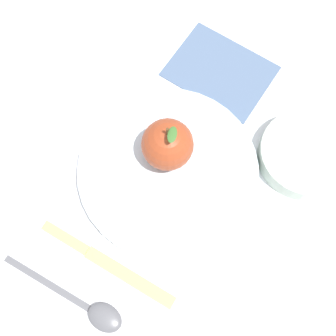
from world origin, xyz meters
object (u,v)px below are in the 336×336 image
apple (167,145)px  side_bowl (305,154)px  dinner_plate (168,170)px  linen_napkin (220,71)px  knife (95,256)px  spoon (90,309)px

apple → side_bowl: bearing=43.9°
dinner_plate → linen_napkin: size_ratio=1.66×
apple → linen_napkin: size_ratio=0.56×
dinner_plate → knife: 0.16m
knife → apple: bearing=99.3°
apple → spoon: size_ratio=0.47×
side_bowl → knife: size_ratio=0.64×
dinner_plate → apple: apple is taller
apple → side_bowl: (0.14, 0.14, -0.04)m
side_bowl → spoon: side_bowl is taller
apple → spoon: bearing=-71.9°
apple → knife: size_ratio=0.43×
linen_napkin → side_bowl: bearing=-8.6°
dinner_plate → side_bowl: bearing=50.2°
dinner_plate → knife: (0.01, -0.16, -0.01)m
spoon → dinner_plate: bearing=105.5°
knife → dinner_plate: bearing=94.6°
apple → knife: apple is taller
knife → linen_napkin: (-0.07, 0.34, -0.00)m
apple → spoon: (0.07, -0.22, -0.05)m
side_bowl → linen_napkin: side_bowl is taller
apple → side_bowl: size_ratio=0.67×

